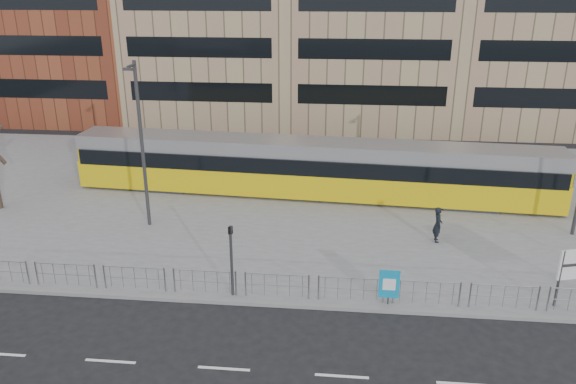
# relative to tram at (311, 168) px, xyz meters

# --- Properties ---
(ground) EXTENTS (120.00, 120.00, 0.00)m
(ground) POSITION_rel_tram_xyz_m (0.00, -12.30, -1.84)
(ground) COLOR black
(ground) RESTS_ON ground
(plaza) EXTENTS (64.00, 24.00, 0.15)m
(plaza) POSITION_rel_tram_xyz_m (0.00, -0.30, -1.76)
(plaza) COLOR slate
(plaza) RESTS_ON ground
(kerb) EXTENTS (64.00, 0.25, 0.17)m
(kerb) POSITION_rel_tram_xyz_m (0.00, -12.25, -1.76)
(kerb) COLOR gray
(kerb) RESTS_ON ground
(pedestrian_barrier) EXTENTS (32.07, 0.07, 1.10)m
(pedestrian_barrier) POSITION_rel_tram_xyz_m (2.00, -11.80, -0.86)
(pedestrian_barrier) COLOR gray
(pedestrian_barrier) RESTS_ON plaza
(road_markings) EXTENTS (62.00, 0.12, 0.01)m
(road_markings) POSITION_rel_tram_xyz_m (1.00, -16.30, -1.83)
(road_markings) COLOR white
(road_markings) RESTS_ON ground
(tram) EXTENTS (28.68, 4.62, 3.37)m
(tram) POSITION_rel_tram_xyz_m (0.00, 0.00, 0.00)
(tram) COLOR gold
(tram) RESTS_ON plaza
(ad_panel) EXTENTS (0.82, 0.08, 1.53)m
(ad_panel) POSITION_rel_tram_xyz_m (3.81, -11.90, -0.79)
(ad_panel) COLOR #2D2D30
(ad_panel) RESTS_ON plaza
(pedestrian) EXTENTS (0.44, 0.67, 1.82)m
(pedestrian) POSITION_rel_tram_xyz_m (6.60, -5.81, -0.78)
(pedestrian) COLOR black
(pedestrian) RESTS_ON plaza
(traffic_light_west) EXTENTS (0.21, 0.24, 3.10)m
(traffic_light_west) POSITION_rel_tram_xyz_m (-2.55, -11.80, 0.29)
(traffic_light_west) COLOR #2D2D30
(traffic_light_west) RESTS_ON plaza
(lamp_post_west) EXTENTS (0.45, 1.04, 8.61)m
(lamp_post_west) POSITION_rel_tram_xyz_m (-8.30, -5.29, 2.99)
(lamp_post_west) COLOR #2D2D30
(lamp_post_west) RESTS_ON plaza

